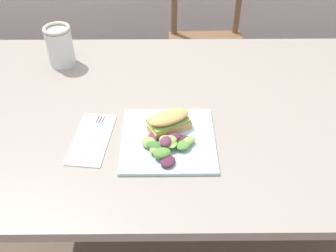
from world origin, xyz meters
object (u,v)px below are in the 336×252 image
Objects in this scene: mason_jar_iced_tea at (60,48)px; dining_table at (187,137)px; sandwich_half_front at (169,121)px; fork_on_napkin at (94,134)px; chair_wooden_far at (207,45)px; plate_lunch at (168,140)px.

dining_table is at bearing -31.28° from mason_jar_iced_tea.
fork_on_napkin is (-0.21, -0.01, -0.03)m from sandwich_half_front.
chair_wooden_far is 1.10m from plate_lunch.
dining_table is 1.65× the size of chair_wooden_far.
fork_on_napkin is 1.32× the size of mason_jar_iced_tea.
plate_lunch is 1.96× the size of sandwich_half_front.
plate_lunch is (-0.22, -1.04, 0.30)m from chair_wooden_far.
plate_lunch is at bearing -113.52° from dining_table.
dining_table is 10.24× the size of mason_jar_iced_tea.
chair_wooden_far is 3.43× the size of plate_lunch.
dining_table is 11.08× the size of sandwich_half_front.
sandwich_half_front is 0.92× the size of mason_jar_iced_tea.
sandwich_half_front is 0.51m from mason_jar_iced_tea.
chair_wooden_far is 0.94m from mason_jar_iced_tea.
chair_wooden_far reaches higher than sandwich_half_front.
chair_wooden_far is 6.71× the size of sandwich_half_front.
mason_jar_iced_tea reaches higher than fork_on_napkin.
dining_table is at bearing 66.48° from plate_lunch.
mason_jar_iced_tea is (-0.16, 0.37, 0.06)m from fork_on_napkin.
mason_jar_iced_tea reaches higher than sandwich_half_front.
plate_lunch reaches higher than fork_on_napkin.
fork_on_napkin is at bearing 172.81° from plate_lunch.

